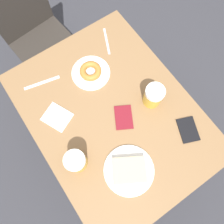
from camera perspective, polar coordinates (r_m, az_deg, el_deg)
name	(u,v)px	position (r m, az deg, el deg)	size (l,w,h in m)	color
ground_plane	(112,139)	(1.82, 0.00, -7.18)	(8.00, 8.00, 0.00)	#333338
table	(112,117)	(1.18, 0.00, -1.21)	(0.79, 1.05, 0.73)	olive
chair	(34,30)	(1.71, -19.72, 19.54)	(0.44, 0.44, 0.86)	#2D2823
plate_with_cake	(129,170)	(1.06, 4.47, -14.93)	(0.24, 0.24, 0.04)	white
plate_with_donut	(91,72)	(1.20, -5.59, 10.37)	(0.21, 0.21, 0.04)	white
beer_mug_left	(76,161)	(1.02, -9.34, -12.60)	(0.10, 0.10, 0.12)	gold
beer_mug_center	(153,96)	(1.10, 10.76, 4.19)	(0.10, 0.10, 0.12)	gold
napkin_folded	(57,117)	(1.15, -14.15, -1.29)	(0.16, 0.17, 0.00)	white
fork	(107,41)	(1.31, -1.39, 18.02)	(0.08, 0.16, 0.00)	silver
knife	(42,83)	(1.24, -17.83, 7.27)	(0.19, 0.06, 0.00)	silver
passport_near_edge	(188,130)	(1.16, 19.23, -4.40)	(0.13, 0.15, 0.01)	black
passport_far_edge	(124,117)	(1.11, 3.05, -1.39)	(0.14, 0.15, 0.01)	maroon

